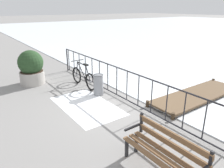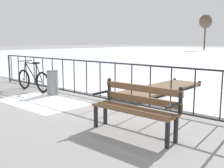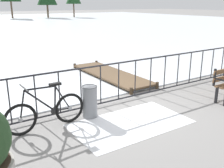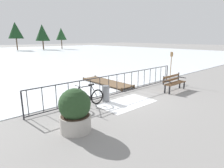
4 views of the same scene
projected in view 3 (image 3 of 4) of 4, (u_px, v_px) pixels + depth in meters
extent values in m
plane|color=gray|center=(118.00, 102.00, 6.95)|extent=(160.00, 160.00, 0.00)
cube|color=white|center=(131.00, 123.00, 5.72)|extent=(2.53, 1.46, 0.01)
cylinder|color=#232328|center=(119.00, 63.00, 6.64)|extent=(9.00, 0.04, 0.04)
cylinder|color=#232328|center=(119.00, 99.00, 6.92)|extent=(9.00, 0.04, 0.04)
cylinder|color=#232328|center=(9.00, 102.00, 5.37)|extent=(0.03, 0.03, 0.97)
cylinder|color=#232328|center=(36.00, 97.00, 5.65)|extent=(0.03, 0.03, 0.97)
cylinder|color=#232328|center=(59.00, 93.00, 5.93)|extent=(0.03, 0.03, 0.97)
cylinder|color=#232328|center=(81.00, 89.00, 6.22)|extent=(0.03, 0.03, 0.97)
cylinder|color=#232328|center=(101.00, 85.00, 6.50)|extent=(0.03, 0.03, 0.97)
cylinder|color=#232328|center=(119.00, 81.00, 6.78)|extent=(0.03, 0.03, 0.97)
cylinder|color=#232328|center=(135.00, 78.00, 7.06)|extent=(0.03, 0.03, 0.97)
cylinder|color=#232328|center=(151.00, 75.00, 7.35)|extent=(0.03, 0.03, 0.97)
cylinder|color=#232328|center=(165.00, 73.00, 7.63)|extent=(0.03, 0.03, 0.97)
cylinder|color=#232328|center=(178.00, 70.00, 7.91)|extent=(0.03, 0.03, 0.97)
cylinder|color=#232328|center=(190.00, 68.00, 8.20)|extent=(0.03, 0.03, 0.97)
cylinder|color=#232328|center=(202.00, 66.00, 8.48)|extent=(0.03, 0.03, 0.97)
cylinder|color=#232328|center=(212.00, 64.00, 8.76)|extent=(0.03, 0.03, 0.97)
cylinder|color=#232328|center=(222.00, 62.00, 9.04)|extent=(0.03, 0.03, 0.97)
torus|color=black|center=(70.00, 108.00, 5.69)|extent=(0.66, 0.08, 0.66)
cylinder|color=gray|center=(70.00, 108.00, 5.69)|extent=(0.08, 0.06, 0.08)
torus|color=black|center=(20.00, 120.00, 5.11)|extent=(0.66, 0.08, 0.66)
cylinder|color=gray|center=(20.00, 120.00, 5.11)|extent=(0.08, 0.06, 0.08)
cylinder|color=black|center=(55.00, 98.00, 5.43)|extent=(0.08, 0.04, 0.53)
cylinder|color=black|center=(40.00, 101.00, 5.25)|extent=(0.61, 0.05, 0.59)
cylinder|color=black|center=(40.00, 88.00, 5.19)|extent=(0.63, 0.05, 0.07)
cylinder|color=black|center=(62.00, 109.00, 5.59)|extent=(0.34, 0.04, 0.05)
cylinder|color=black|center=(63.00, 97.00, 5.52)|extent=(0.32, 0.04, 0.56)
cylinder|color=black|center=(22.00, 105.00, 5.06)|extent=(0.16, 0.04, 0.59)
cube|color=black|center=(55.00, 84.00, 5.35)|extent=(0.24, 0.11, 0.05)
cylinder|color=black|center=(24.00, 88.00, 4.99)|extent=(0.04, 0.52, 0.03)
cylinder|color=black|center=(55.00, 111.00, 5.50)|extent=(0.18, 0.03, 0.18)
cube|color=black|center=(216.00, 95.00, 6.82)|extent=(0.05, 0.06, 0.44)
cube|color=black|center=(214.00, 77.00, 6.79)|extent=(0.05, 0.04, 0.45)
cube|color=black|center=(223.00, 80.00, 6.59)|extent=(0.04, 0.40, 0.04)
cylinder|color=gray|center=(90.00, 102.00, 5.96)|extent=(0.34, 0.34, 0.72)
torus|color=#494A4E|center=(89.00, 87.00, 5.86)|extent=(0.35, 0.35, 0.02)
cube|color=brown|center=(111.00, 74.00, 9.22)|extent=(1.10, 3.68, 0.06)
cylinder|color=#433323|center=(131.00, 91.00, 7.50)|extent=(0.10, 0.10, 0.20)
cylinder|color=#433323|center=(157.00, 85.00, 8.01)|extent=(0.10, 0.10, 0.20)
cylinder|color=#433323|center=(75.00, 66.00, 10.44)|extent=(0.10, 0.10, 0.20)
cylinder|color=#433323|center=(96.00, 63.00, 10.96)|extent=(0.10, 0.10, 0.20)
cylinder|color=brown|center=(48.00, 7.00, 44.86)|extent=(0.30, 0.30, 3.53)
cylinder|color=brown|center=(74.00, 6.00, 46.15)|extent=(0.23, 0.23, 3.84)
cylinder|color=brown|center=(11.00, 4.00, 42.87)|extent=(0.27, 0.27, 4.44)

